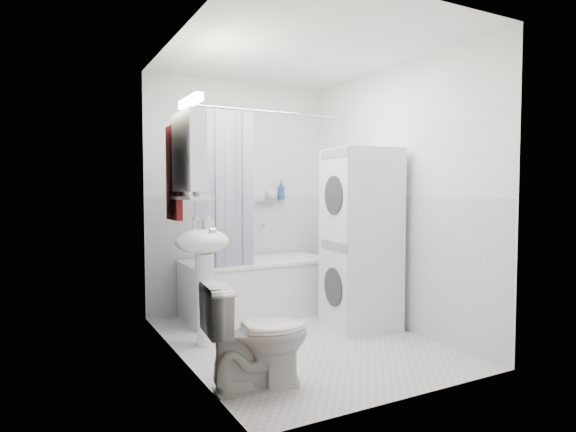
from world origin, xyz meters
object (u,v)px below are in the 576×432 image
bathtub (257,284)px  toilet (257,336)px  sink (203,259)px  washer_dryer (360,239)px

bathtub → toilet: (-0.75, -1.64, 0.02)m
sink → toilet: (0.03, -0.97, -0.37)m
bathtub → toilet: bearing=-114.5°
sink → washer_dryer: (1.43, -0.18, 0.11)m
washer_dryer → toilet: 1.68m
bathtub → sink: sink is taller
bathtub → sink: bearing=-139.3°
sink → washer_dryer: size_ratio=0.64×
toilet → washer_dryer: bearing=-54.1°
bathtub → washer_dryer: size_ratio=0.90×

